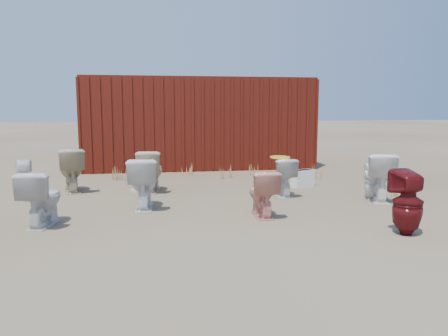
{
  "coord_description": "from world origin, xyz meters",
  "views": [
    {
      "loc": [
        -1.2,
        -6.97,
        1.59
      ],
      "look_at": [
        0.0,
        0.6,
        0.55
      ],
      "focal_mm": 35.0,
      "sensor_mm": 36.0,
      "label": 1
    }
  ],
  "objects": [
    {
      "name": "toilet_front_maroon",
      "position": [
        1.94,
        -2.0,
        0.42
      ],
      "size": [
        0.42,
        0.43,
        0.83
      ],
      "primitive_type": "imported",
      "rotation": [
        0.0,
        0.0,
        3.28
      ],
      "color": "#601013",
      "rests_on": "ground"
    },
    {
      "name": "weed_clump_f",
      "position": [
        3.11,
        0.12,
        0.11
      ],
      "size": [
        0.28,
        0.28,
        0.23
      ],
      "primitive_type": "cone",
      "color": "olive",
      "rests_on": "ground"
    },
    {
      "name": "toilet_back_a",
      "position": [
        -3.6,
        1.45,
        0.33
      ],
      "size": [
        0.36,
        0.37,
        0.66
      ],
      "primitive_type": "imported",
      "rotation": [
        0.0,
        0.0,
        3.39
      ],
      "color": "white",
      "rests_on": "ground"
    },
    {
      "name": "loose_lid_near",
      "position": [
        -1.52,
        1.63,
        0.01
      ],
      "size": [
        0.44,
        0.54,
        0.02
      ],
      "primitive_type": "ellipsoid",
      "rotation": [
        0.0,
        0.0,
        -0.12
      ],
      "color": "#BCB288",
      "rests_on": "ground"
    },
    {
      "name": "weed_clump_c",
      "position": [
        2.45,
        2.49,
        0.18
      ],
      "size": [
        0.36,
        0.36,
        0.36
      ],
      "primitive_type": "cone",
      "color": "olive",
      "rests_on": "ground"
    },
    {
      "name": "shipping_container",
      "position": [
        0.0,
        5.2,
        1.2
      ],
      "size": [
        6.0,
        2.4,
        2.4
      ],
      "primitive_type": "cube",
      "color": "#4F0F0D",
      "rests_on": "ground"
    },
    {
      "name": "loose_tank",
      "position": [
        1.79,
        1.52,
        0.17
      ],
      "size": [
        0.54,
        0.39,
        0.35
      ],
      "primitive_type": "cube",
      "rotation": [
        0.0,
        0.0,
        0.44
      ],
      "color": "white",
      "rests_on": "ground"
    },
    {
      "name": "yellow_lid",
      "position": [
        1.04,
        0.65,
        0.72
      ],
      "size": [
        0.36,
        0.45,
        0.02
      ],
      "primitive_type": "ellipsoid",
      "color": "yellow",
      "rests_on": "toilet_back_yellowlid"
    },
    {
      "name": "weed_clump_a",
      "position": [
        -1.99,
        2.94,
        0.16
      ],
      "size": [
        0.36,
        0.36,
        0.33
      ],
      "primitive_type": "cone",
      "color": "olive",
      "rests_on": "ground"
    },
    {
      "name": "toilet_back_beige_left",
      "position": [
        -2.81,
        1.71,
        0.42
      ],
      "size": [
        0.66,
        0.92,
        0.85
      ],
      "primitive_type": "imported",
      "rotation": [
        0.0,
        0.0,
        3.38
      ],
      "color": "#C2B48E",
      "rests_on": "ground"
    },
    {
      "name": "weed_clump_e",
      "position": [
        1.12,
        3.21,
        0.15
      ],
      "size": [
        0.34,
        0.34,
        0.31
      ],
      "primitive_type": "cone",
      "color": "olive",
      "rests_on": "ground"
    },
    {
      "name": "toilet_back_beige_right",
      "position": [
        -1.29,
        1.47,
        0.4
      ],
      "size": [
        0.56,
        0.85,
        0.81
      ],
      "primitive_type": "imported",
      "rotation": [
        0.0,
        0.0,
        3.0
      ],
      "color": "beige",
      "rests_on": "ground"
    },
    {
      "name": "toilet_back_yellowlid",
      "position": [
        1.04,
        0.65,
        0.35
      ],
      "size": [
        0.53,
        0.76,
        0.71
      ],
      "primitive_type": "imported",
      "rotation": [
        0.0,
        0.0,
        3.35
      ],
      "color": "silver",
      "rests_on": "ground"
    },
    {
      "name": "toilet_front_pink",
      "position": [
        0.35,
        -0.78,
        0.35
      ],
      "size": [
        0.41,
        0.7,
        0.7
      ],
      "primitive_type": "imported",
      "rotation": [
        0.0,
        0.0,
        3.16
      ],
      "color": "#EF9C8A",
      "rests_on": "ground"
    },
    {
      "name": "weed_clump_d",
      "position": [
        -0.43,
        3.5,
        0.14
      ],
      "size": [
        0.3,
        0.3,
        0.27
      ],
      "primitive_type": "cone",
      "color": "olive",
      "rests_on": "ground"
    },
    {
      "name": "toilet_back_e",
      "position": [
        2.58,
        0.11,
        0.32
      ],
      "size": [
        0.37,
        0.37,
        0.64
      ],
      "primitive_type": "imported",
      "rotation": [
        0.0,
        0.0,
        2.8
      ],
      "color": "white",
      "rests_on": "ground"
    },
    {
      "name": "weed_clump_b",
      "position": [
        0.39,
        2.82,
        0.14
      ],
      "size": [
        0.32,
        0.32,
        0.29
      ],
      "primitive_type": "cone",
      "color": "olive",
      "rests_on": "ground"
    },
    {
      "name": "toilet_front_e",
      "position": [
        2.61,
        0.02,
        0.42
      ],
      "size": [
        0.64,
        0.91,
        0.84
      ],
      "primitive_type": "imported",
      "rotation": [
        0.0,
        0.0,
        2.92
      ],
      "color": "white",
      "rests_on": "ground"
    },
    {
      "name": "loose_lid_far",
      "position": [
        -1.66,
        3.3,
        0.01
      ],
      "size": [
        0.56,
        0.59,
        0.02
      ],
      "primitive_type": "ellipsoid",
      "rotation": [
        0.0,
        0.0,
        0.6
      ],
      "color": "beige",
      "rests_on": "ground"
    },
    {
      "name": "toilet_front_c",
      "position": [
        -1.4,
        0.04,
        0.41
      ],
      "size": [
        0.49,
        0.82,
        0.83
      ],
      "primitive_type": "imported",
      "rotation": [
        0.0,
        0.0,
        3.11
      ],
      "color": "white",
      "rests_on": "ground"
    },
    {
      "name": "ground",
      "position": [
        0.0,
        0.0,
        0.0
      ],
      "size": [
        100.0,
        100.0,
        0.0
      ],
      "primitive_type": "plane",
      "color": "brown",
      "rests_on": "ground"
    },
    {
      "name": "toilet_front_a",
      "position": [
        -2.74,
        -0.82,
        0.38
      ],
      "size": [
        0.55,
        0.81,
        0.76
      ],
      "primitive_type": "imported",
      "rotation": [
        0.0,
        0.0,
        2.97
      ],
      "color": "silver",
      "rests_on": "ground"
    }
  ]
}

